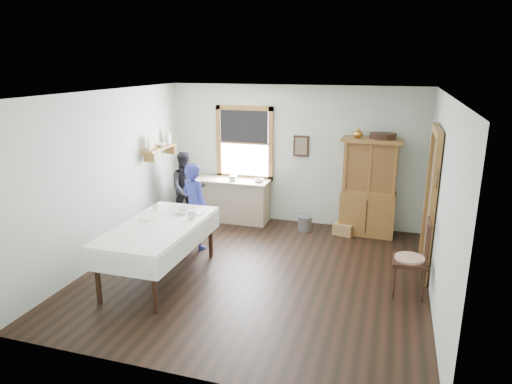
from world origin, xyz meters
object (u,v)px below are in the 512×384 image
china_hutch (369,187)px  figure_dark (187,191)px  pail (305,224)px  woman_blue (195,209)px  wicker_basket (344,229)px  dining_table (160,251)px  spindle_chair (411,257)px  work_counter (233,200)px

china_hutch → figure_dark: 3.47m
pail → woman_blue: (-1.65, -1.36, 0.56)m
wicker_basket → figure_dark: (-3.03, -0.30, 0.56)m
dining_table → figure_dark: bearing=105.3°
dining_table → spindle_chair: 3.56m
china_hutch → pail: china_hutch is taller
woman_blue → china_hutch: bearing=-127.9°
wicker_basket → figure_dark: 3.10m
spindle_chair → woman_blue: size_ratio=0.79×
work_counter → pail: size_ratio=5.27×
wicker_basket → spindle_chair: bearing=-61.4°
dining_table → work_counter: bearing=87.0°
wicker_basket → woman_blue: (-2.38, -1.37, 0.59)m
spindle_chair → figure_dark: figure_dark is taller
pail → figure_dark: size_ratio=0.21×
dining_table → spindle_chair: spindle_chair is taller
pail → woman_blue: bearing=-140.5°
china_hutch → dining_table: size_ratio=0.85×
figure_dark → wicker_basket: bearing=-29.4°
work_counter → china_hutch: (2.66, 0.01, 0.47)m
spindle_chair → figure_dark: 4.50m
wicker_basket → dining_table: bearing=-132.8°
china_hutch → dining_table: china_hutch is taller
figure_dark → dining_table: bearing=-109.8°
woman_blue → figure_dark: size_ratio=1.04×
pail → wicker_basket: size_ratio=0.78×
dining_table → woman_blue: size_ratio=1.51×
china_hutch → woman_blue: bearing=-149.7°
dining_table → figure_dark: (-0.63, 2.29, 0.25)m
woman_blue → figure_dark: woman_blue is taller
work_counter → woman_blue: 1.56m
dining_table → wicker_basket: bearing=47.2°
work_counter → pail: work_counter is taller
pail → wicker_basket: bearing=0.7°
wicker_basket → china_hutch: bearing=23.2°
pail → figure_dark: figure_dark is taller
work_counter → wicker_basket: size_ratio=4.09×
china_hutch → dining_table: (-2.80, -2.76, -0.48)m
dining_table → woman_blue: 1.25m
work_counter → wicker_basket: (2.26, -0.16, -0.32)m
pail → figure_dark: bearing=-172.8°
spindle_chair → wicker_basket: spindle_chair is taller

